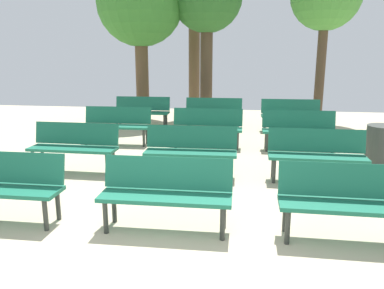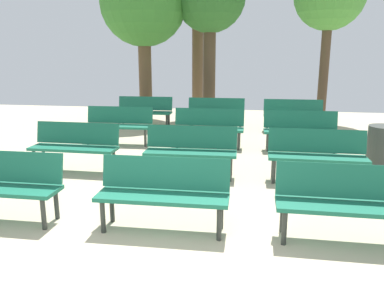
% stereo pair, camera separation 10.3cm
% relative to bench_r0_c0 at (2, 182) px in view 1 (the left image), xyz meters
% --- Properties ---
extents(bench_r0_c0, '(1.60, 0.48, 0.87)m').
position_rel_bench_r0_c0_xyz_m(bench_r0_c0, '(0.00, 0.00, 0.00)').
color(bench_r0_c0, '#19664C').
rests_on(bench_r0_c0, ground_plane).
extents(bench_r0_c1, '(1.61, 0.50, 0.87)m').
position_rel_bench_r0_c0_xyz_m(bench_r0_c1, '(2.15, 0.04, 0.00)').
color(bench_r0_c1, '#19664C').
rests_on(bench_r0_c1, ground_plane).
extents(bench_r0_c2, '(1.60, 0.49, 0.87)m').
position_rel_bench_r0_c0_xyz_m(bench_r0_c2, '(4.29, 0.05, 0.00)').
color(bench_r0_c2, '#19664C').
rests_on(bench_r0_c2, ground_plane).
extents(bench_r1_c0, '(1.61, 0.50, 0.87)m').
position_rel_bench_r0_c0_xyz_m(bench_r1_c0, '(-0.01, 2.17, 0.00)').
color(bench_r1_c0, '#19664C').
rests_on(bench_r1_c0, ground_plane).
extents(bench_r1_c1, '(1.61, 0.53, 0.87)m').
position_rel_bench_r0_c0_xyz_m(bench_r1_c1, '(2.15, 2.17, 0.00)').
color(bench_r1_c1, '#19664C').
rests_on(bench_r1_c1, ground_plane).
extents(bench_r1_c2, '(1.61, 0.50, 0.87)m').
position_rel_bench_r0_c0_xyz_m(bench_r1_c2, '(4.28, 2.18, 0.00)').
color(bench_r1_c2, '#19664C').
rests_on(bench_r1_c2, ground_plane).
extents(bench_r2_c0, '(1.61, 0.52, 0.87)m').
position_rel_bench_r0_c0_xyz_m(bench_r2_c0, '(0.05, 4.37, 0.00)').
color(bench_r2_c0, '#19664C').
rests_on(bench_r2_c0, ground_plane).
extents(bench_r2_c1, '(1.60, 0.48, 0.87)m').
position_rel_bench_r0_c0_xyz_m(bench_r2_c1, '(2.21, 4.36, 0.00)').
color(bench_r2_c1, '#19664C').
rests_on(bench_r2_c1, ground_plane).
extents(bench_r2_c2, '(1.61, 0.51, 0.87)m').
position_rel_bench_r0_c0_xyz_m(bench_r2_c2, '(4.26, 4.33, 0.00)').
color(bench_r2_c2, '#19664C').
rests_on(bench_r2_c2, ground_plane).
extents(bench_r3_c0, '(1.61, 0.52, 0.87)m').
position_rel_bench_r0_c0_xyz_m(bench_r3_c0, '(0.07, 6.56, 0.00)').
color(bench_r3_c0, '#19664C').
rests_on(bench_r3_c0, ground_plane).
extents(bench_r3_c1, '(1.61, 0.50, 0.87)m').
position_rel_bench_r0_c0_xyz_m(bench_r3_c1, '(2.17, 6.53, 0.00)').
color(bench_r3_c1, '#19664C').
rests_on(bench_r3_c1, ground_plane).
extents(bench_r3_c2, '(1.61, 0.51, 0.87)m').
position_rel_bench_r0_c0_xyz_m(bench_r3_c2, '(4.31, 6.50, 0.00)').
color(bench_r3_c2, '#19664C').
rests_on(bench_r3_c2, ground_plane).
extents(tree_2, '(0.42, 0.42, 3.37)m').
position_rel_bench_r0_c0_xyz_m(tree_2, '(1.10, 10.36, 1.18)').
color(tree_2, brown).
rests_on(tree_2, ground_plane).
extents(tree_3, '(2.77, 2.77, 5.08)m').
position_rel_bench_r0_c0_xyz_m(tree_3, '(-0.36, 8.29, 3.14)').
color(tree_3, brown).
rests_on(tree_3, ground_plane).
extents(trash_bin, '(0.60, 0.60, 0.86)m').
position_rel_bench_r0_c0_xyz_m(trash_bin, '(5.55, 2.86, -0.07)').
color(trash_bin, '#383D38').
rests_on(trash_bin, ground_plane).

